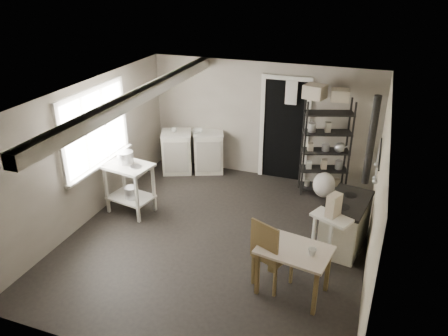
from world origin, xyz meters
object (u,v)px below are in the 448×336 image
(stove, at_px, (346,221))
(work_table, at_px, (293,268))
(shelf_rack, at_px, (326,145))
(chair, at_px, (273,254))
(stockpot, at_px, (126,160))
(flour_sack, at_px, (324,185))
(prep_table, at_px, (130,191))
(base_cabinets, at_px, (193,150))

(stove, distance_m, work_table, 1.41)
(shelf_rack, distance_m, stove, 1.82)
(stove, relative_size, work_table, 1.11)
(shelf_rack, height_order, chair, shelf_rack)
(stockpot, distance_m, flour_sack, 3.60)
(work_table, distance_m, flour_sack, 2.77)
(prep_table, height_order, stove, prep_table)
(work_table, bearing_deg, stockpot, 159.43)
(chair, relative_size, flour_sack, 2.11)
(flour_sack, bearing_deg, stove, -70.66)
(work_table, bearing_deg, chair, 164.78)
(prep_table, relative_size, shelf_rack, 0.49)
(prep_table, distance_m, shelf_rack, 3.58)
(work_table, xyz_separation_m, flour_sack, (0.01, 2.77, -0.14))
(chair, bearing_deg, flour_sack, 107.50)
(chair, bearing_deg, prep_table, -176.45)
(work_table, relative_size, flour_sack, 1.83)
(stockpot, height_order, stove, stockpot)
(stockpot, relative_size, stove, 0.30)
(flour_sack, bearing_deg, base_cabinets, 175.05)
(shelf_rack, xyz_separation_m, stove, (0.57, -1.65, -0.51))
(shelf_rack, height_order, flour_sack, shelf_rack)
(work_table, height_order, flour_sack, work_table)
(prep_table, bearing_deg, shelf_rack, 31.59)
(base_cabinets, bearing_deg, stockpot, -125.54)
(base_cabinets, bearing_deg, stove, -49.94)
(stockpot, bearing_deg, shelf_rack, 29.89)
(chair, bearing_deg, base_cabinets, 153.58)
(base_cabinets, bearing_deg, chair, -72.63)
(base_cabinets, xyz_separation_m, work_table, (2.72, -3.00, -0.08))
(prep_table, distance_m, stockpot, 0.55)
(prep_table, xyz_separation_m, flour_sack, (3.08, 1.66, -0.16))
(prep_table, height_order, base_cabinets, base_cabinets)
(work_table, distance_m, chair, 0.31)
(stockpot, distance_m, work_table, 3.40)
(base_cabinets, distance_m, flour_sack, 2.75)
(stockpot, distance_m, chair, 3.10)
(shelf_rack, bearing_deg, work_table, -107.26)
(shelf_rack, relative_size, chair, 1.75)
(stockpot, height_order, flour_sack, stockpot)
(work_table, relative_size, chair, 0.87)
(stockpot, xyz_separation_m, stove, (3.67, 0.13, -0.50))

